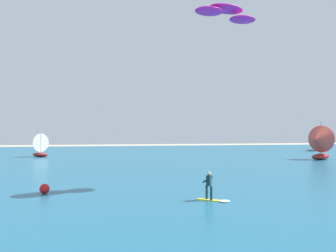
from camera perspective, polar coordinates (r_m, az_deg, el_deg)
name	(u,v)px	position (r m, az deg, el deg)	size (l,w,h in m)	color
ocean	(125,159)	(51.08, -7.15, -5.44)	(160.00, 90.00, 0.10)	#1E607F
kitesurfer	(212,190)	(20.60, 7.27, -10.43)	(1.91, 1.61, 1.67)	yellow
kite	(226,13)	(26.83, 9.57, 17.87)	(5.67, 3.72, 0.82)	#B21999
sailboat_outermost	(316,143)	(76.72, 23.13, -2.60)	(3.14, 2.78, 3.53)	silver
sailboat_mid_right	(319,142)	(53.39, 23.52, -2.45)	(4.90, 4.46, 5.44)	maroon
sailboat_mid_left	(38,145)	(58.58, -20.56, -2.90)	(3.66, 3.63, 4.13)	maroon
marker_buoy	(45,189)	(24.02, -19.65, -9.70)	(0.64, 0.64, 0.64)	red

